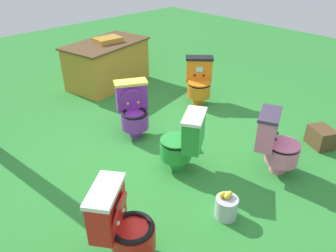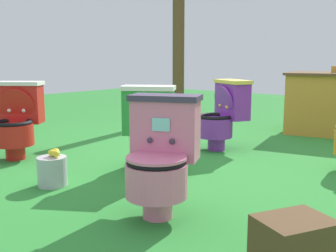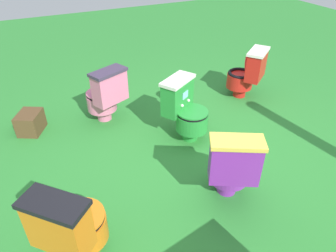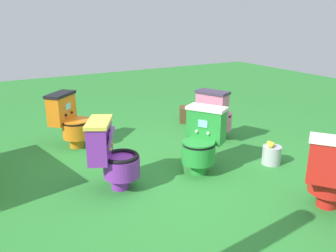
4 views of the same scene
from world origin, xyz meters
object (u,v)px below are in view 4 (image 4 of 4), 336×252
at_px(toilet_red, 332,173).
at_px(lemon_bucket, 271,154).
at_px(toilet_purple, 112,154).
at_px(small_crate, 189,114).
at_px(toilet_green, 202,140).
at_px(toilet_orange, 70,120).
at_px(toilet_pink, 216,115).

bearing_deg(toilet_red, lemon_bucket, 125.71).
xyz_separation_m(toilet_red, lemon_bucket, (1.00, -0.32, -0.26)).
relative_size(toilet_purple, lemon_bucket, 2.63).
xyz_separation_m(toilet_red, small_crate, (2.89, -0.39, -0.25)).
distance_m(toilet_purple, lemon_bucket, 1.91).
xyz_separation_m(toilet_green, lemon_bucket, (-0.26, -0.83, -0.25)).
bearing_deg(toilet_purple, toilet_orange, -149.36).
height_order(toilet_red, toilet_pink, same).
relative_size(toilet_green, toilet_pink, 1.00).
bearing_deg(lemon_bucket, toilet_red, 162.32).
bearing_deg(toilet_pink, toilet_green, -69.01).
bearing_deg(toilet_pink, toilet_purple, -93.92).
distance_m(toilet_red, small_crate, 2.93).
bearing_deg(lemon_bucket, toilet_green, 72.61).
bearing_deg(toilet_purple, lemon_bucket, 107.60).
relative_size(small_crate, lemon_bucket, 1.16).
relative_size(toilet_pink, toilet_purple, 1.00).
bearing_deg(toilet_red, toilet_purple, -167.98).
distance_m(toilet_red, toilet_pink, 2.00).
bearing_deg(small_crate, toilet_purple, 128.61).
relative_size(toilet_pink, small_crate, 2.26).
xyz_separation_m(toilet_green, toilet_purple, (0.10, 1.03, 0.00)).
bearing_deg(toilet_orange, toilet_purple, 48.15).
distance_m(toilet_purple, small_crate, 2.48).
xyz_separation_m(toilet_orange, toilet_green, (-1.48, -1.08, 0.00)).
bearing_deg(toilet_green, small_crate, -60.31).
distance_m(toilet_pink, small_crate, 0.96).
bearing_deg(toilet_green, toilet_purple, 53.24).
bearing_deg(toilet_orange, lemon_bucket, 93.61).
height_order(toilet_green, toilet_purple, same).
xyz_separation_m(toilet_red, toilet_purple, (1.35, 1.54, 0.00)).
distance_m(toilet_green, small_crate, 1.88).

